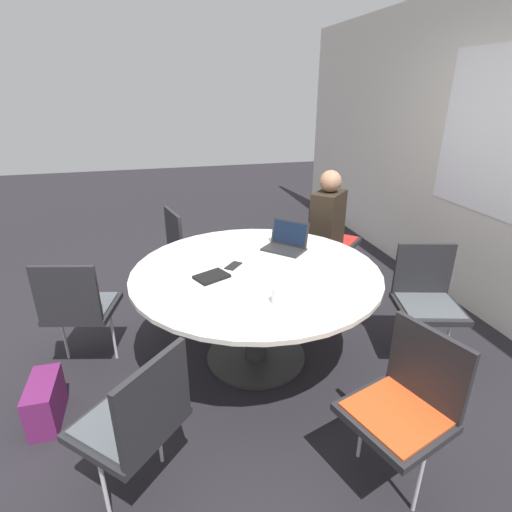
% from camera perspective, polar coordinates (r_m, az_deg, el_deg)
% --- Properties ---
extents(ground_plane, '(16.00, 16.00, 0.00)m').
position_cam_1_polar(ground_plane, '(3.12, 0.00, -14.16)').
color(ground_plane, black).
extents(conference_table, '(1.71, 1.71, 0.73)m').
position_cam_1_polar(conference_table, '(2.81, 0.00, -4.53)').
color(conference_table, '#333333').
rests_on(conference_table, ground_plane).
extents(chair_0, '(0.61, 0.61, 0.85)m').
position_cam_1_polar(chair_0, '(4.14, 10.37, 3.11)').
color(chair_0, '#262628').
rests_on(chair_0, ground_plane).
extents(chair_1, '(0.53, 0.51, 0.85)m').
position_cam_1_polar(chair_1, '(3.86, -9.71, 1.64)').
color(chair_1, '#262628').
rests_on(chair_1, ground_plane).
extents(chair_2, '(0.51, 0.53, 0.85)m').
position_cam_1_polar(chair_2, '(3.04, -24.09, -6.28)').
color(chair_2, '#262628').
rests_on(chair_2, ground_plane).
extents(chair_3, '(0.61, 0.61, 0.85)m').
position_cam_1_polar(chair_3, '(2.03, -16.69, -21.14)').
color(chair_3, '#262628').
rests_on(chair_3, ground_plane).
extents(chair_4, '(0.55, 0.54, 0.85)m').
position_cam_1_polar(chair_4, '(2.15, 20.65, -18.70)').
color(chair_4, '#262628').
rests_on(chair_4, ground_plane).
extents(chair_5, '(0.52, 0.54, 0.85)m').
position_cam_1_polar(chair_5, '(3.14, 23.20, -5.11)').
color(chair_5, '#262628').
rests_on(chair_5, ground_plane).
extents(person_0, '(0.41, 0.41, 1.20)m').
position_cam_1_polar(person_0, '(3.84, 10.38, 4.60)').
color(person_0, '#2D2319').
rests_on(person_0, ground_plane).
extents(laptop, '(0.37, 0.37, 0.21)m').
position_cam_1_polar(laptop, '(3.09, 4.37, 2.02)').
color(laptop, '#232326').
rests_on(laptop, conference_table).
extents(spiral_notebook, '(0.23, 0.25, 0.02)m').
position_cam_1_polar(spiral_notebook, '(2.64, -6.35, -2.93)').
color(spiral_notebook, black).
rests_on(spiral_notebook, conference_table).
extents(coffee_cup, '(0.09, 0.09, 0.10)m').
position_cam_1_polar(coffee_cup, '(2.31, 3.36, -5.65)').
color(coffee_cup, white).
rests_on(coffee_cup, conference_table).
extents(cell_phone, '(0.15, 0.14, 0.01)m').
position_cam_1_polar(cell_phone, '(2.80, -3.26, -1.40)').
color(cell_phone, black).
rests_on(cell_phone, conference_table).
extents(handbag, '(0.36, 0.16, 0.28)m').
position_cam_1_polar(handbag, '(2.86, -27.87, -17.90)').
color(handbag, '#661E56').
rests_on(handbag, ground_plane).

